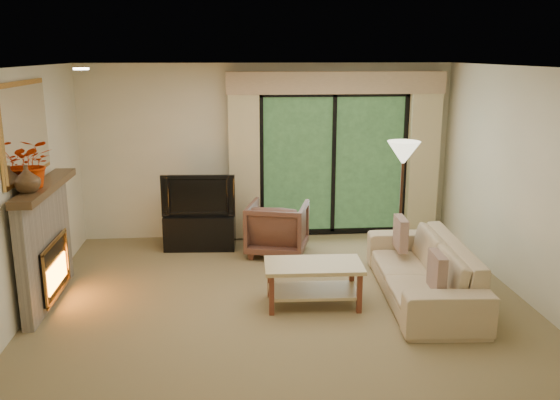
{
  "coord_description": "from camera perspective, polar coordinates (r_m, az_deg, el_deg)",
  "views": [
    {
      "loc": [
        -0.58,
        -6.26,
        2.75
      ],
      "look_at": [
        0.0,
        0.3,
        1.1
      ],
      "focal_mm": 38.0,
      "sensor_mm": 36.0,
      "label": 1
    }
  ],
  "objects": [
    {
      "name": "wall_front",
      "position": [
        4.07,
        3.47,
        -6.81
      ],
      "size": [
        5.0,
        0.0,
        5.0
      ],
      "primitive_type": "plane",
      "rotation": [
        -1.57,
        0.0,
        0.0
      ],
      "color": "beige",
      "rests_on": "ground"
    },
    {
      "name": "wall_left",
      "position": [
        6.79,
        -23.56,
        0.53
      ],
      "size": [
        0.0,
        5.0,
        5.0
      ],
      "primitive_type": "plane",
      "rotation": [
        1.57,
        0.0,
        1.57
      ],
      "color": "beige",
      "rests_on": "ground"
    },
    {
      "name": "wall_right",
      "position": [
        7.24,
        22.47,
        1.42
      ],
      "size": [
        0.0,
        5.0,
        5.0
      ],
      "primitive_type": "plane",
      "rotation": [
        1.57,
        0.0,
        -1.57
      ],
      "color": "beige",
      "rests_on": "ground"
    },
    {
      "name": "coffee_table",
      "position": [
        6.66,
        3.22,
        -8.08
      ],
      "size": [
        1.1,
        0.63,
        0.48
      ],
      "primitive_type": null,
      "rotation": [
        0.0,
        0.0,
        -0.03
      ],
      "color": "tan",
      "rests_on": "floor"
    },
    {
      "name": "fireplace",
      "position": [
        7.09,
        -21.66,
        -3.9
      ],
      "size": [
        0.24,
        1.7,
        1.37
      ],
      "primitive_type": null,
      "color": "gray",
      "rests_on": "floor"
    },
    {
      "name": "sofa",
      "position": [
        7.01,
        13.56,
        -6.53
      ],
      "size": [
        1.04,
        2.33,
        0.67
      ],
      "primitive_type": "imported",
      "rotation": [
        0.0,
        0.0,
        -1.63
      ],
      "color": "tan",
      "rests_on": "floor"
    },
    {
      "name": "mirror",
      "position": [
        6.86,
        -23.3,
        6.22
      ],
      "size": [
        0.07,
        1.45,
        1.02
      ],
      "primitive_type": null,
      "color": "#C99045",
      "rests_on": "wall_left"
    },
    {
      "name": "sliding_door",
      "position": [
        9.01,
        5.16,
        3.44
      ],
      "size": [
        2.26,
        0.1,
        2.16
      ],
      "primitive_type": null,
      "color": "black",
      "rests_on": "floor"
    },
    {
      "name": "armchair",
      "position": [
        8.25,
        -0.24,
        -2.72
      ],
      "size": [
        0.97,
        0.99,
        0.74
      ],
      "primitive_type": "imported",
      "rotation": [
        0.0,
        0.0,
        2.88
      ],
      "color": "brown",
      "rests_on": "floor"
    },
    {
      "name": "curtain_left",
      "position": [
        8.75,
        -3.46,
        3.82
      ],
      "size": [
        0.45,
        0.18,
        2.35
      ],
      "primitive_type": "cube",
      "color": "#CBB988",
      "rests_on": "floor"
    },
    {
      "name": "pillow_near",
      "position": [
        6.33,
        14.88,
        -6.68
      ],
      "size": [
        0.13,
        0.4,
        0.39
      ],
      "primitive_type": "cube",
      "rotation": [
        0.0,
        0.0,
        -0.06
      ],
      "color": "#4E2E24",
      "rests_on": "sofa"
    },
    {
      "name": "pillow_far",
      "position": [
        7.51,
        11.53,
        -3.17
      ],
      "size": [
        0.13,
        0.41,
        0.4
      ],
      "primitive_type": "cube",
      "rotation": [
        0.0,
        0.0,
        -0.06
      ],
      "color": "#4E2E24",
      "rests_on": "sofa"
    },
    {
      "name": "media_console",
      "position": [
        8.6,
        -7.69,
        -2.98
      ],
      "size": [
        1.03,
        0.51,
        0.5
      ],
      "primitive_type": "cube",
      "rotation": [
        0.0,
        0.0,
        -0.06
      ],
      "color": "black",
      "rests_on": "floor"
    },
    {
      "name": "floor",
      "position": [
        6.87,
        0.22,
        -9.56
      ],
      "size": [
        5.5,
        5.5,
        0.0
      ],
      "primitive_type": "plane",
      "color": "olive",
      "rests_on": "ground"
    },
    {
      "name": "curtain_right",
      "position": [
        9.22,
        13.6,
        3.98
      ],
      "size": [
        0.45,
        0.18,
        2.35
      ],
      "primitive_type": "cube",
      "color": "#CBB988",
      "rests_on": "floor"
    },
    {
      "name": "ceiling",
      "position": [
        6.29,
        0.24,
        12.69
      ],
      "size": [
        5.5,
        5.5,
        0.0
      ],
      "primitive_type": "plane",
      "rotation": [
        3.14,
        0.0,
        0.0
      ],
      "color": "white",
      "rests_on": "ground"
    },
    {
      "name": "cornice",
      "position": [
        8.78,
        5.44,
        11.19
      ],
      "size": [
        3.2,
        0.24,
        0.32
      ],
      "primitive_type": "cube",
      "color": "tan",
      "rests_on": "wall_back"
    },
    {
      "name": "tv",
      "position": [
        8.45,
        -7.81,
        0.57
      ],
      "size": [
        1.04,
        0.2,
        0.59
      ],
      "primitive_type": "imported",
      "rotation": [
        0.0,
        0.0,
        -0.06
      ],
      "color": "black",
      "rests_on": "media_console"
    },
    {
      "name": "branches",
      "position": [
        6.67,
        -22.73,
        3.26
      ],
      "size": [
        0.48,
        0.42,
        0.51
      ],
      "primitive_type": "imported",
      "rotation": [
        0.0,
        0.0,
        0.04
      ],
      "color": "#BE2F03",
      "rests_on": "fireplace"
    },
    {
      "name": "wall_back",
      "position": [
        8.9,
        -1.24,
        4.68
      ],
      "size": [
        5.0,
        0.0,
        5.0
      ],
      "primitive_type": "plane",
      "rotation": [
        1.57,
        0.0,
        0.0
      ],
      "color": "beige",
      "rests_on": "ground"
    },
    {
      "name": "vase",
      "position": [
        6.49,
        -23.19,
        1.88
      ],
      "size": [
        0.31,
        0.31,
        0.28
      ],
      "primitive_type": "imported",
      "rotation": [
        0.0,
        0.0,
        0.19
      ],
      "color": "#4B351F",
      "rests_on": "fireplace"
    },
    {
      "name": "floor_lamp",
      "position": [
        8.07,
        11.57,
        -0.14
      ],
      "size": [
        0.46,
        0.46,
        1.62
      ],
      "primitive_type": null,
      "rotation": [
        0.0,
        0.0,
        -0.07
      ],
      "color": "beige",
      "rests_on": "floor"
    }
  ]
}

